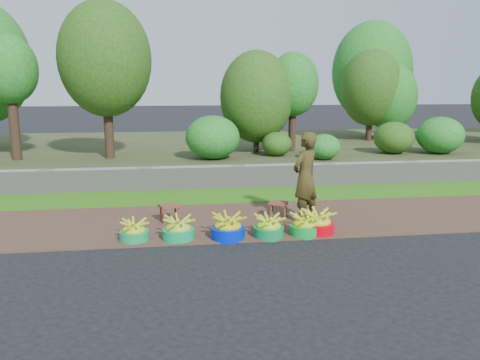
{
  "coord_description": "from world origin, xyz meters",
  "views": [
    {
      "loc": [
        -1.5,
        -6.93,
        2.38
      ],
      "look_at": [
        -0.35,
        1.3,
        0.75
      ],
      "focal_mm": 35.0,
      "sensor_mm": 36.0,
      "label": 1
    }
  ],
  "objects": [
    {
      "name": "vendor_woman",
      "position": [
        0.77,
        0.99,
        0.83
      ],
      "size": [
        0.7,
        0.67,
        1.62
      ],
      "primitive_type": "imported",
      "rotation": [
        0.0,
        0.0,
        3.8
      ],
      "color": "black",
      "rests_on": "dirt_shoulder"
    },
    {
      "name": "basin_b",
      "position": [
        -1.49,
        0.29,
        0.17
      ],
      "size": [
        0.51,
        0.51,
        0.38
      ],
      "color": "#0E9954",
      "rests_on": "ground"
    },
    {
      "name": "stool_right",
      "position": [
        0.37,
        1.3,
        0.26
      ],
      "size": [
        0.41,
        0.36,
        0.3
      ],
      "rotation": [
        0.0,
        0.0,
        -0.36
      ],
      "color": "brown",
      "rests_on": "dirt_shoulder"
    },
    {
      "name": "basin_c",
      "position": [
        -0.7,
        0.23,
        0.18
      ],
      "size": [
        0.55,
        0.55,
        0.41
      ],
      "color": "#001CD3",
      "rests_on": "ground"
    },
    {
      "name": "stool_left",
      "position": [
        -1.63,
        1.29,
        0.27
      ],
      "size": [
        0.43,
        0.38,
        0.32
      ],
      "rotation": [
        0.0,
        0.0,
        0.34
      ],
      "color": "brown",
      "rests_on": "dirt_shoulder"
    },
    {
      "name": "basin_f",
      "position": [
        0.81,
        0.29,
        0.18
      ],
      "size": [
        0.54,
        0.54,
        0.4
      ],
      "color": "red",
      "rests_on": "ground"
    },
    {
      "name": "ground_plane",
      "position": [
        0.0,
        0.0,
        0.0
      ],
      "size": [
        120.0,
        120.0,
        0.0
      ],
      "primitive_type": "plane",
      "color": "black",
      "rests_on": "ground"
    },
    {
      "name": "basin_a",
      "position": [
        -2.18,
        0.33,
        0.15
      ],
      "size": [
        0.46,
        0.46,
        0.35
      ],
      "color": "#139549",
      "rests_on": "ground"
    },
    {
      "name": "dirt_shoulder",
      "position": [
        0.0,
        1.25,
        0.01
      ],
      "size": [
        80.0,
        2.5,
        0.02
      ],
      "primitive_type": "cube",
      "color": "#4C3425",
      "rests_on": "ground"
    },
    {
      "name": "vegetation",
      "position": [
        6.4,
        8.28,
        2.67
      ],
      "size": [
        32.54,
        8.18,
        4.79
      ],
      "color": "#2F2016",
      "rests_on": "earth_bank"
    },
    {
      "name": "earth_bank",
      "position": [
        0.0,
        9.0,
        0.25
      ],
      "size": [
        80.0,
        10.0,
        0.5
      ],
      "primitive_type": "cube",
      "color": "#3C4322",
      "rests_on": "ground"
    },
    {
      "name": "grass_verge",
      "position": [
        0.0,
        3.25,
        0.02
      ],
      "size": [
        80.0,
        1.5,
        0.04
      ],
      "primitive_type": "cube",
      "color": "#327515",
      "rests_on": "ground"
    },
    {
      "name": "basin_d",
      "position": [
        -0.03,
        0.22,
        0.16
      ],
      "size": [
        0.49,
        0.49,
        0.37
      ],
      "color": "#0E7B41",
      "rests_on": "ground"
    },
    {
      "name": "basin_e",
      "position": [
        0.57,
        0.24,
        0.16
      ],
      "size": [
        0.49,
        0.49,
        0.37
      ],
      "color": "#0E9A38",
      "rests_on": "ground"
    },
    {
      "name": "retaining_wall",
      "position": [
        0.0,
        4.1,
        0.28
      ],
      "size": [
        80.0,
        0.35,
        0.55
      ],
      "primitive_type": "cube",
      "color": "gray",
      "rests_on": "ground"
    }
  ]
}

